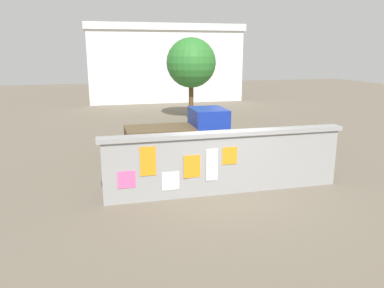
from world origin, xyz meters
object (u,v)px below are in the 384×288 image
Objects in this scene: motorcycle at (267,159)px; tree_roadside at (191,63)px; auto_rickshaw_truck at (182,136)px; person_walking at (153,155)px; bicycle_far at (268,146)px; person_bystander at (224,150)px.

motorcycle is 10.81m from tree_roadside.
motorcycle is (2.33, -2.21, -0.44)m from auto_rickshaw_truck.
auto_rickshaw_truck reaches higher than person_walking.
tree_roadside is at bearing 89.50° from motorcycle.
tree_roadside is at bearing 73.65° from auto_rickshaw_truck.
motorcycle is 2.23m from bicycle_far.
person_walking is (-3.76, -0.41, 0.52)m from motorcycle.
person_bystander is at bearing -74.94° from auto_rickshaw_truck.
person_walking is 11.75m from tree_roadside.
auto_rickshaw_truck is 2.99m from person_walking.
tree_roadside is (-0.88, 8.46, 2.83)m from bicycle_far.
motorcycle is 0.41× the size of tree_roadside.
auto_rickshaw_truck is at bearing 105.06° from person_bystander.
auto_rickshaw_truck reaches higher than bicycle_far.
person_walking and person_bystander have the same top height.
bicycle_far is at bearing 43.10° from person_bystander.
tree_roadside is (2.42, 8.26, 2.29)m from auto_rickshaw_truck.
person_bystander is at bearing -165.37° from motorcycle.
motorcycle is 1.15× the size of person_bystander.
motorcycle is 1.15× the size of person_walking.
bicycle_far is at bearing -84.05° from tree_roadside.
motorcycle is at bearing 14.63° from person_bystander.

